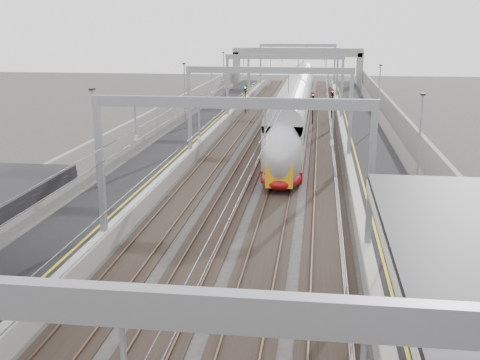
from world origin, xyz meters
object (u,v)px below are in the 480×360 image
(train, at_px, (295,112))
(signal_green, at_px, (245,94))
(overbridge, at_px, (298,58))
(bench, at_px, (454,336))

(train, xyz_separation_m, signal_green, (-6.70, 13.11, 0.24))
(overbridge, distance_m, signal_green, 31.06)
(bench, distance_m, signal_green, 58.47)
(train, bearing_deg, bench, -81.35)
(overbridge, relative_size, train, 0.43)
(overbridge, relative_size, bench, 12.01)
(train, distance_m, signal_green, 14.72)
(train, xyz_separation_m, bench, (6.67, -43.82, -0.62))
(overbridge, bearing_deg, signal_green, -99.68)
(overbridge, xyz_separation_m, signal_green, (-5.20, -30.48, -2.89))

